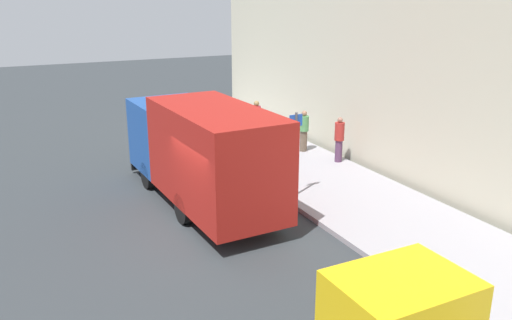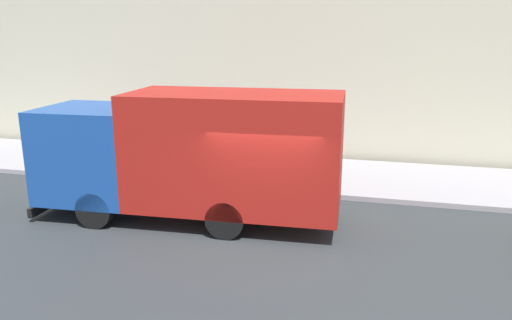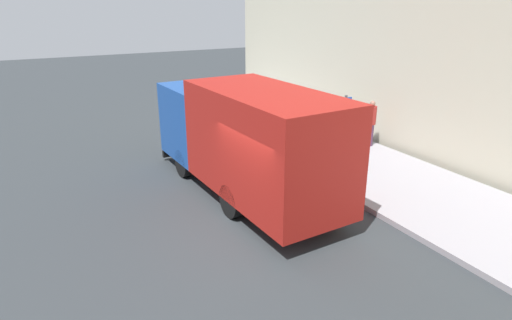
{
  "view_description": "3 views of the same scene",
  "coord_description": "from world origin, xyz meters",
  "px_view_note": "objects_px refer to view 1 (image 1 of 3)",
  "views": [
    {
      "loc": [
        -4.55,
        -12.33,
        6.22
      ],
      "look_at": [
        1.71,
        0.41,
        1.74
      ],
      "focal_mm": 36.98,
      "sensor_mm": 36.0,
      "label": 1
    },
    {
      "loc": [
        -10.37,
        -2.33,
        4.61
      ],
      "look_at": [
        1.05,
        0.52,
        1.54
      ],
      "focal_mm": 34.65,
      "sensor_mm": 36.0,
      "label": 2
    },
    {
      "loc": [
        -4.61,
        -8.29,
        5.31
      ],
      "look_at": [
        0.79,
        1.62,
        1.15
      ],
      "focal_mm": 30.34,
      "sensor_mm": 36.0,
      "label": 3
    }
  ],
  "objects_px": {
    "pedestrian_walking": "(339,138)",
    "large_utility_truck": "(201,150)",
    "traffic_cone_orange": "(247,149)",
    "pedestrian_third": "(256,120)",
    "street_sign_post": "(295,148)",
    "pedestrian_standing": "(304,130)"
  },
  "relations": [
    {
      "from": "pedestrian_standing",
      "to": "traffic_cone_orange",
      "type": "bearing_deg",
      "value": 64.79
    },
    {
      "from": "pedestrian_third",
      "to": "street_sign_post",
      "type": "distance_m",
      "value": 6.68
    },
    {
      "from": "large_utility_truck",
      "to": "street_sign_post",
      "type": "relative_size",
      "value": 2.87
    },
    {
      "from": "pedestrian_third",
      "to": "traffic_cone_orange",
      "type": "relative_size",
      "value": 3.14
    },
    {
      "from": "pedestrian_walking",
      "to": "large_utility_truck",
      "type": "bearing_deg",
      "value": 125.82
    },
    {
      "from": "pedestrian_walking",
      "to": "pedestrian_third",
      "type": "bearing_deg",
      "value": 42.78
    },
    {
      "from": "pedestrian_third",
      "to": "street_sign_post",
      "type": "xyz_separation_m",
      "value": [
        -1.81,
        -6.4,
        0.65
      ]
    },
    {
      "from": "pedestrian_walking",
      "to": "street_sign_post",
      "type": "distance_m",
      "value": 4.06
    },
    {
      "from": "pedestrian_standing",
      "to": "street_sign_post",
      "type": "bearing_deg",
      "value": 129.73
    },
    {
      "from": "pedestrian_standing",
      "to": "pedestrian_third",
      "type": "xyz_separation_m",
      "value": [
        -0.99,
        2.28,
        0.05
      ]
    },
    {
      "from": "pedestrian_standing",
      "to": "pedestrian_third",
      "type": "relative_size",
      "value": 0.95
    },
    {
      "from": "large_utility_truck",
      "to": "street_sign_post",
      "type": "bearing_deg",
      "value": -22.33
    },
    {
      "from": "traffic_cone_orange",
      "to": "pedestrian_third",
      "type": "bearing_deg",
      "value": 54.63
    },
    {
      "from": "pedestrian_third",
      "to": "traffic_cone_orange",
      "type": "distance_m",
      "value": 2.41
    },
    {
      "from": "large_utility_truck",
      "to": "pedestrian_third",
      "type": "xyz_separation_m",
      "value": [
        4.54,
        5.42,
        -0.67
      ]
    },
    {
      "from": "pedestrian_standing",
      "to": "street_sign_post",
      "type": "distance_m",
      "value": 5.03
    },
    {
      "from": "traffic_cone_orange",
      "to": "pedestrian_standing",
      "type": "bearing_deg",
      "value": -9.21
    },
    {
      "from": "large_utility_truck",
      "to": "pedestrian_third",
      "type": "relative_size",
      "value": 4.39
    },
    {
      "from": "large_utility_truck",
      "to": "traffic_cone_orange",
      "type": "relative_size",
      "value": 13.81
    },
    {
      "from": "large_utility_truck",
      "to": "pedestrian_walking",
      "type": "xyz_separation_m",
      "value": [
        5.99,
        1.35,
        -0.69
      ]
    },
    {
      "from": "large_utility_truck",
      "to": "pedestrian_standing",
      "type": "xyz_separation_m",
      "value": [
        5.53,
        3.14,
        -0.72
      ]
    },
    {
      "from": "large_utility_truck",
      "to": "pedestrian_third",
      "type": "bearing_deg",
      "value": 47.44
    }
  ]
}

